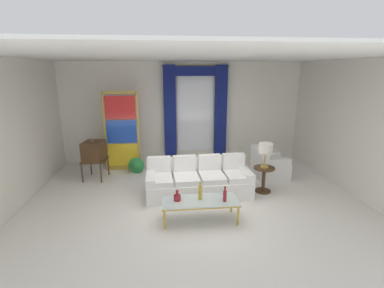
{
  "coord_description": "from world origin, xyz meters",
  "views": [
    {
      "loc": [
        -0.66,
        -5.57,
        2.76
      ],
      "look_at": [
        0.04,
        0.9,
        1.05
      ],
      "focal_mm": 26.58,
      "sensor_mm": 36.0,
      "label": 1
    }
  ],
  "objects_px": {
    "bottle_amber_squat": "(177,197)",
    "table_lamp_brass": "(266,149)",
    "couch_white_long": "(198,181)",
    "stained_glass_divider": "(122,133)",
    "vintage_tv": "(94,152)",
    "bottle_blue_decanter": "(200,192)",
    "bottle_crystal_tall": "(225,195)",
    "round_side_table": "(264,177)",
    "coffee_table": "(200,202)",
    "armchair_white": "(268,166)",
    "peacock_figurine": "(136,166)"
  },
  "relations": [
    {
      "from": "couch_white_long",
      "to": "round_side_table",
      "type": "xyz_separation_m",
      "value": [
        1.52,
        -0.08,
        0.05
      ]
    },
    {
      "from": "table_lamp_brass",
      "to": "peacock_figurine",
      "type": "bearing_deg",
      "value": 153.64
    },
    {
      "from": "couch_white_long",
      "to": "stained_glass_divider",
      "type": "bearing_deg",
      "value": 136.2
    },
    {
      "from": "couch_white_long",
      "to": "armchair_white",
      "type": "height_order",
      "value": "couch_white_long"
    },
    {
      "from": "table_lamp_brass",
      "to": "stained_glass_divider",
      "type": "bearing_deg",
      "value": 150.9
    },
    {
      "from": "coffee_table",
      "to": "bottle_amber_squat",
      "type": "height_order",
      "value": "bottle_amber_squat"
    },
    {
      "from": "bottle_blue_decanter",
      "to": "round_side_table",
      "type": "relative_size",
      "value": 0.59
    },
    {
      "from": "bottle_crystal_tall",
      "to": "armchair_white",
      "type": "bearing_deg",
      "value": 52.61
    },
    {
      "from": "couch_white_long",
      "to": "table_lamp_brass",
      "type": "bearing_deg",
      "value": -3.11
    },
    {
      "from": "bottle_blue_decanter",
      "to": "couch_white_long",
      "type": "bearing_deg",
      "value": 84.62
    },
    {
      "from": "bottle_crystal_tall",
      "to": "round_side_table",
      "type": "bearing_deg",
      "value": 45.88
    },
    {
      "from": "coffee_table",
      "to": "table_lamp_brass",
      "type": "bearing_deg",
      "value": 34.6
    },
    {
      "from": "vintage_tv",
      "to": "stained_glass_divider",
      "type": "relative_size",
      "value": 0.61
    },
    {
      "from": "coffee_table",
      "to": "peacock_figurine",
      "type": "xyz_separation_m",
      "value": [
        -1.39,
        2.63,
        -0.15
      ]
    },
    {
      "from": "armchair_white",
      "to": "stained_glass_divider",
      "type": "xyz_separation_m",
      "value": [
        -3.88,
        0.95,
        0.77
      ]
    },
    {
      "from": "vintage_tv",
      "to": "stained_glass_divider",
      "type": "xyz_separation_m",
      "value": [
        0.64,
        0.63,
        0.33
      ]
    },
    {
      "from": "bottle_crystal_tall",
      "to": "vintage_tv",
      "type": "relative_size",
      "value": 0.22
    },
    {
      "from": "coffee_table",
      "to": "armchair_white",
      "type": "bearing_deg",
      "value": 44.57
    },
    {
      "from": "couch_white_long",
      "to": "vintage_tv",
      "type": "height_order",
      "value": "vintage_tv"
    },
    {
      "from": "table_lamp_brass",
      "to": "bottle_crystal_tall",
      "type": "bearing_deg",
      "value": -134.12
    },
    {
      "from": "bottle_blue_decanter",
      "to": "peacock_figurine",
      "type": "xyz_separation_m",
      "value": [
        -1.4,
        2.59,
        -0.33
      ]
    },
    {
      "from": "armchair_white",
      "to": "couch_white_long",
      "type": "bearing_deg",
      "value": -156.46
    },
    {
      "from": "coffee_table",
      "to": "stained_glass_divider",
      "type": "xyz_separation_m",
      "value": [
        -1.77,
        3.03,
        0.68
      ]
    },
    {
      "from": "bottle_amber_squat",
      "to": "armchair_white",
      "type": "distance_m",
      "value": 3.26
    },
    {
      "from": "peacock_figurine",
      "to": "bottle_amber_squat",
      "type": "bearing_deg",
      "value": -69.47
    },
    {
      "from": "bottle_crystal_tall",
      "to": "armchair_white",
      "type": "relative_size",
      "value": 0.35
    },
    {
      "from": "vintage_tv",
      "to": "bottle_amber_squat",
      "type": "bearing_deg",
      "value": -49.91
    },
    {
      "from": "armchair_white",
      "to": "stained_glass_divider",
      "type": "distance_m",
      "value": 4.07
    },
    {
      "from": "coffee_table",
      "to": "bottle_amber_squat",
      "type": "relative_size",
      "value": 6.69
    },
    {
      "from": "bottle_blue_decanter",
      "to": "bottle_amber_squat",
      "type": "xyz_separation_m",
      "value": [
        -0.43,
        -0.0,
        -0.07
      ]
    },
    {
      "from": "bottle_crystal_tall",
      "to": "coffee_table",
      "type": "bearing_deg",
      "value": 167.28
    },
    {
      "from": "bottle_amber_squat",
      "to": "stained_glass_divider",
      "type": "relative_size",
      "value": 0.1
    },
    {
      "from": "bottle_amber_squat",
      "to": "table_lamp_brass",
      "type": "bearing_deg",
      "value": 28.03
    },
    {
      "from": "couch_white_long",
      "to": "bottle_crystal_tall",
      "type": "bearing_deg",
      "value": -76.13
    },
    {
      "from": "bottle_blue_decanter",
      "to": "round_side_table",
      "type": "distance_m",
      "value": 1.97
    },
    {
      "from": "bottle_blue_decanter",
      "to": "table_lamp_brass",
      "type": "xyz_separation_m",
      "value": [
        1.63,
        1.09,
        0.47
      ]
    },
    {
      "from": "bottle_crystal_tall",
      "to": "table_lamp_brass",
      "type": "bearing_deg",
      "value": 45.88
    },
    {
      "from": "couch_white_long",
      "to": "vintage_tv",
      "type": "distance_m",
      "value": 2.83
    },
    {
      "from": "bottle_blue_decanter",
      "to": "stained_glass_divider",
      "type": "relative_size",
      "value": 0.16
    },
    {
      "from": "bottle_blue_decanter",
      "to": "table_lamp_brass",
      "type": "bearing_deg",
      "value": 33.87
    },
    {
      "from": "coffee_table",
      "to": "armchair_white",
      "type": "height_order",
      "value": "armchair_white"
    },
    {
      "from": "bottle_amber_squat",
      "to": "table_lamp_brass",
      "type": "xyz_separation_m",
      "value": [
        2.06,
        1.1,
        0.55
      ]
    },
    {
      "from": "bottle_amber_squat",
      "to": "vintage_tv",
      "type": "xyz_separation_m",
      "value": [
        -1.99,
        2.36,
        0.25
      ]
    },
    {
      "from": "couch_white_long",
      "to": "stained_glass_divider",
      "type": "height_order",
      "value": "stained_glass_divider"
    },
    {
      "from": "vintage_tv",
      "to": "peacock_figurine",
      "type": "xyz_separation_m",
      "value": [
        1.02,
        0.23,
        -0.51
      ]
    },
    {
      "from": "round_side_table",
      "to": "bottle_crystal_tall",
      "type": "bearing_deg",
      "value": -134.12
    },
    {
      "from": "table_lamp_brass",
      "to": "armchair_white",
      "type": "bearing_deg",
      "value": 63.54
    },
    {
      "from": "bottle_crystal_tall",
      "to": "vintage_tv",
      "type": "bearing_deg",
      "value": 138.82
    },
    {
      "from": "coffee_table",
      "to": "bottle_blue_decanter",
      "type": "height_order",
      "value": "bottle_blue_decanter"
    },
    {
      "from": "vintage_tv",
      "to": "table_lamp_brass",
      "type": "distance_m",
      "value": 4.25
    }
  ]
}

